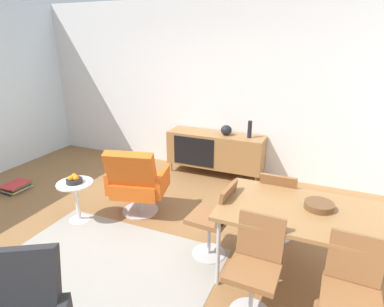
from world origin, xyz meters
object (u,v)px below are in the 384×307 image
at_px(wooden_bowl_on_table, 319,206).
at_px(fruit_bowl, 74,180).
at_px(dining_chair_front_right, 351,290).
at_px(dining_chair_front_left, 255,264).
at_px(vase_cobalt, 226,130).
at_px(dining_table, 310,215).
at_px(sideboard, 215,150).
at_px(vase_sculptural_dark, 250,129).
at_px(lounge_chair_red, 137,182).
at_px(dining_chair_back_left, 278,203).
at_px(side_table_round, 77,197).
at_px(magazine_stack, 16,187).
at_px(dining_chair_near_window, 215,217).

height_order(wooden_bowl_on_table, fruit_bowl, wooden_bowl_on_table).
distance_m(dining_chair_front_right, dining_chair_front_left, 0.70).
height_order(vase_cobalt, dining_table, vase_cobalt).
bearing_deg(dining_chair_front_left, vase_cobalt, 112.51).
distance_m(sideboard, vase_sculptural_dark, 0.70).
bearing_deg(lounge_chair_red, dining_table, -11.27).
bearing_deg(dining_table, lounge_chair_red, 168.73).
relative_size(dining_chair_back_left, lounge_chair_red, 0.90).
bearing_deg(side_table_round, vase_sculptural_dark, 51.08).
bearing_deg(wooden_bowl_on_table, fruit_bowl, -178.11).
xyz_separation_m(lounge_chair_red, side_table_round, (-0.62, -0.43, -0.15)).
bearing_deg(magazine_stack, vase_cobalt, 32.79).
height_order(dining_chair_near_window, dining_chair_front_left, same).
height_order(side_table_round, fruit_bowl, fruit_bowl).
relative_size(dining_chair_front_left, fruit_bowl, 4.28).
xyz_separation_m(lounge_chair_red, fruit_bowl, (-0.62, -0.43, 0.09)).
height_order(dining_chair_front_left, magazine_stack, dining_chair_front_left).
height_order(dining_table, dining_chair_near_window, dining_chair_near_window).
relative_size(wooden_bowl_on_table, side_table_round, 0.50).
xyz_separation_m(vase_cobalt, side_table_round, (-1.28, -2.06, -0.48)).
height_order(dining_chair_front_right, fruit_bowl, dining_chair_front_right).
bearing_deg(side_table_round, dining_chair_front_right, -10.19).
distance_m(lounge_chair_red, magazine_stack, 2.14).
bearing_deg(sideboard, dining_chair_front_left, -64.20).
bearing_deg(dining_chair_near_window, dining_chair_back_left, 46.27).
bearing_deg(dining_table, dining_chair_near_window, -179.71).
bearing_deg(magazine_stack, dining_chair_front_right, -10.38).
relative_size(sideboard, fruit_bowl, 8.00).
bearing_deg(dining_chair_front_right, dining_chair_near_window, 155.93).
relative_size(wooden_bowl_on_table, dining_chair_back_left, 0.30).
bearing_deg(dining_chair_back_left, sideboard, 130.19).
distance_m(dining_chair_near_window, fruit_bowl, 1.83).
bearing_deg(dining_chair_back_left, vase_cobalt, 125.88).
xyz_separation_m(dining_chair_back_left, side_table_round, (-2.36, -0.57, -0.15)).
height_order(vase_sculptural_dark, lounge_chair_red, vase_sculptural_dark).
relative_size(dining_chair_back_left, dining_chair_near_window, 1.00).
xyz_separation_m(sideboard, wooden_bowl_on_table, (1.68, -1.97, 0.33)).
distance_m(sideboard, lounge_chair_red, 1.70).
height_order(dining_chair_near_window, side_table_round, dining_chair_near_window).
distance_m(dining_chair_back_left, magazine_stack, 3.87).
bearing_deg(fruit_bowl, dining_chair_front_right, -10.16).
relative_size(dining_chair_front_right, fruit_bowl, 4.28).
relative_size(dining_chair_near_window, magazine_stack, 2.17).
xyz_separation_m(wooden_bowl_on_table, dining_chair_front_left, (-0.41, -0.64, -0.30)).
bearing_deg(dining_chair_front_left, vase_sculptural_dark, 105.07).
bearing_deg(vase_cobalt, magazine_stack, -147.21).
bearing_deg(dining_chair_front_right, fruit_bowl, 169.84).
distance_m(vase_cobalt, dining_chair_front_right, 3.18).
bearing_deg(fruit_bowl, vase_cobalt, 58.06).
xyz_separation_m(dining_chair_front_right, fruit_bowl, (-3.07, 0.55, 0.09)).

